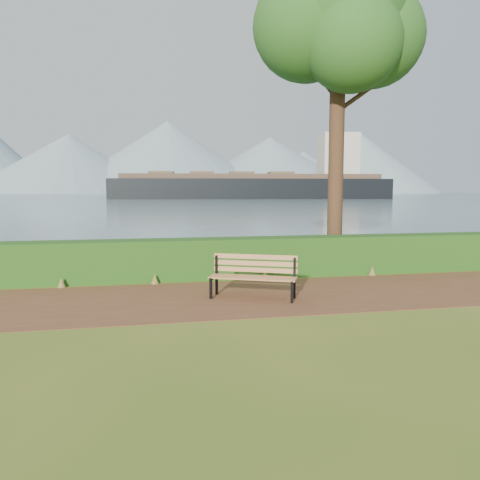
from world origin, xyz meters
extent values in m
plane|color=#47631C|center=(0.00, 0.00, 0.00)|extent=(140.00, 140.00, 0.00)
cube|color=brown|center=(0.00, 0.30, 0.01)|extent=(40.00, 3.40, 0.01)
cube|color=#1A3E11|center=(0.00, 2.60, 0.50)|extent=(32.00, 0.85, 1.00)
cube|color=#405968|center=(0.00, 260.00, 0.01)|extent=(700.00, 510.00, 0.00)
cone|color=gray|center=(-60.00, 395.00, 24.00)|extent=(160.00, 160.00, 48.00)
cone|color=gray|center=(20.00, 405.00, 31.00)|extent=(190.00, 190.00, 62.00)
cone|color=gray|center=(110.00, 400.00, 25.00)|extent=(170.00, 170.00, 50.00)
cone|color=gray|center=(200.00, 410.00, 29.00)|extent=(150.00, 150.00, 58.00)
cone|color=gray|center=(-10.00, 430.00, 17.50)|extent=(120.00, 120.00, 35.00)
cone|color=gray|center=(150.00, 425.00, 20.00)|extent=(130.00, 130.00, 40.00)
cube|color=black|center=(-0.02, 0.23, 0.22)|extent=(0.07, 0.07, 0.44)
cube|color=black|center=(0.16, 0.62, 0.42)|extent=(0.07, 0.07, 0.85)
cube|color=black|center=(0.07, 0.42, 0.41)|extent=(0.26, 0.49, 0.05)
cube|color=black|center=(1.49, -0.46, 0.22)|extent=(0.07, 0.07, 0.44)
cube|color=black|center=(1.67, -0.07, 0.42)|extent=(0.07, 0.07, 0.85)
cube|color=black|center=(1.58, -0.26, 0.41)|extent=(0.26, 0.49, 0.05)
cube|color=#9C643C|center=(0.75, -0.09, 0.44)|extent=(1.65, 0.82, 0.03)
cube|color=#9C643C|center=(0.80, 0.02, 0.44)|extent=(1.65, 0.82, 0.03)
cube|color=#9C643C|center=(0.85, 0.14, 0.44)|extent=(1.65, 0.82, 0.03)
cube|color=#9C643C|center=(0.90, 0.25, 0.44)|extent=(1.65, 0.82, 0.03)
cube|color=#9C643C|center=(0.93, 0.30, 0.56)|extent=(1.63, 0.78, 0.10)
cube|color=#9C643C|center=(0.93, 0.30, 0.70)|extent=(1.63, 0.78, 0.10)
cube|color=#9C643C|center=(0.93, 0.30, 0.84)|extent=(1.63, 0.78, 0.10)
cylinder|color=#311C14|center=(4.15, 3.75, 3.93)|extent=(0.44, 0.44, 7.86)
sphere|color=#194617|center=(4.15, 3.75, 7.21)|extent=(3.71, 3.71, 3.71)
sphere|color=#194617|center=(5.18, 3.70, 6.55)|extent=(2.84, 2.84, 2.84)
sphere|color=#194617|center=(3.26, 3.86, 6.77)|extent=(3.06, 3.06, 3.06)
sphere|color=#194617|center=(4.18, 2.92, 6.12)|extent=(2.62, 2.62, 2.62)
sphere|color=#194617|center=(3.98, 4.52, 7.76)|extent=(2.40, 2.40, 2.40)
cylinder|color=#311C14|center=(4.64, 3.75, 4.81)|extent=(1.15, 0.13, 0.86)
cylinder|color=#311C14|center=(3.71, 3.86, 5.35)|extent=(0.89, 0.41, 0.79)
cube|color=black|center=(27.92, 118.28, 1.65)|extent=(77.49, 21.16, 7.66)
cube|color=#4B382D|center=(27.92, 118.28, 6.13)|extent=(71.26, 19.23, 1.31)
cube|color=beige|center=(52.26, 115.33, 12.04)|extent=(10.86, 10.15, 12.04)
cylinder|color=black|center=(52.26, 115.33, 19.15)|extent=(2.63, 2.63, 3.83)
cube|color=brown|center=(3.59, 121.23, 7.01)|extent=(7.39, 7.96, 0.88)
cube|color=brown|center=(14.45, 119.91, 7.01)|extent=(7.39, 7.96, 0.88)
cube|color=brown|center=(25.31, 118.60, 7.01)|extent=(7.39, 7.96, 0.88)
cube|color=brown|center=(36.18, 117.28, 7.01)|extent=(7.39, 7.96, 0.88)
camera|label=1|loc=(-1.32, -9.07, 2.20)|focal=35.00mm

